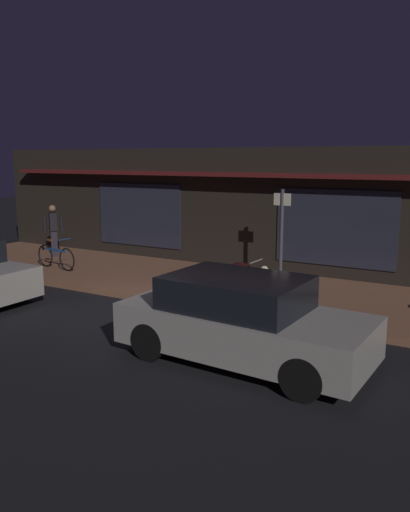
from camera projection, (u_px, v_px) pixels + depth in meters
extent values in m
plane|color=black|center=(119.00, 314.00, 11.04)|extent=(60.00, 60.00, 0.00)
cube|color=brown|center=(191.00, 282.00, 13.58)|extent=(18.00, 4.00, 0.15)
cube|color=black|center=(247.00, 207.00, 16.15)|extent=(18.00, 2.80, 3.60)
cube|color=#262838|center=(139.00, 215.00, 16.57)|extent=(3.20, 0.04, 2.00)
cube|color=#262838|center=(335.00, 228.00, 13.43)|extent=(3.20, 0.04, 2.00)
cube|color=#591919|center=(223.00, 174.00, 14.55)|extent=(16.20, 0.50, 0.12)
cylinder|color=black|center=(214.00, 284.00, 11.83)|extent=(0.61, 0.15, 0.60)
cylinder|color=black|center=(257.00, 290.00, 11.25)|extent=(0.61, 0.15, 0.60)
cube|color=black|center=(235.00, 275.00, 11.49)|extent=(1.11, 0.33, 0.36)
ellipsoid|color=black|center=(241.00, 267.00, 11.37)|extent=(0.45, 0.26, 0.20)
sphere|color=#F9EDB7|center=(264.00, 270.00, 11.07)|extent=(0.18, 0.18, 0.18)
cylinder|color=gray|center=(256.00, 261.00, 11.14)|extent=(0.06, 0.55, 0.03)
torus|color=black|center=(45.00, 256.00, 15.11)|extent=(0.66, 0.12, 0.66)
torus|color=black|center=(67.00, 260.00, 14.52)|extent=(0.66, 0.12, 0.66)
cube|color=#1E478C|center=(55.00, 250.00, 14.77)|extent=(0.90, 0.15, 0.06)
cube|color=brown|center=(50.00, 240.00, 14.87)|extent=(0.21, 0.10, 0.06)
cylinder|color=#1E478C|center=(64.00, 239.00, 14.46)|extent=(0.08, 0.42, 0.02)
cube|color=#28232D|center=(54.00, 243.00, 16.71)|extent=(0.34, 0.33, 0.85)
cube|color=black|center=(53.00, 221.00, 16.58)|extent=(0.43, 0.41, 0.58)
sphere|color=#8C6647|center=(52.00, 208.00, 16.50)|extent=(0.22, 0.22, 0.22)
cylinder|color=black|center=(61.00, 223.00, 16.68)|extent=(0.13, 0.13, 0.52)
cylinder|color=black|center=(45.00, 224.00, 16.50)|extent=(0.13, 0.13, 0.52)
cylinder|color=#47474C|center=(281.00, 237.00, 12.85)|extent=(0.09, 0.09, 2.40)
cube|color=beige|center=(282.00, 199.00, 12.67)|extent=(0.44, 0.03, 0.30)
cylinder|color=black|center=(20.00, 287.00, 12.06)|extent=(0.64, 0.23, 0.64)
cylinder|color=black|center=(340.00, 345.00, 8.34)|extent=(0.65, 0.25, 0.64)
cylinder|color=black|center=(303.00, 379.00, 7.06)|extent=(0.65, 0.25, 0.64)
cylinder|color=black|center=(201.00, 317.00, 9.79)|extent=(0.65, 0.25, 0.64)
cylinder|color=black|center=(149.00, 341.00, 8.50)|extent=(0.65, 0.25, 0.64)
cube|color=#9E998E|center=(244.00, 330.00, 8.38)|extent=(4.19, 1.97, 0.68)
cube|color=black|center=(236.00, 296.00, 8.36)|extent=(2.28, 1.71, 0.64)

